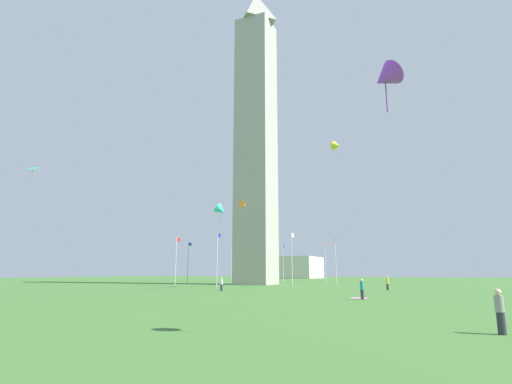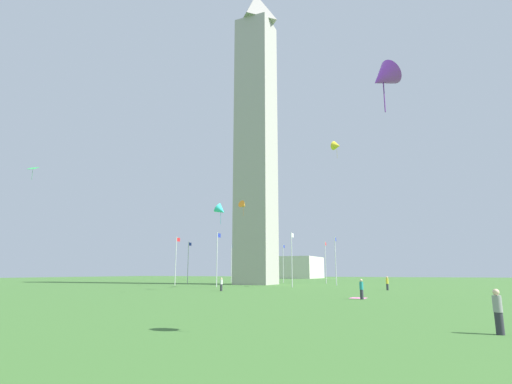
% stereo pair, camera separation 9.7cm
% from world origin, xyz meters
% --- Properties ---
extents(ground_plane, '(260.00, 260.00, 0.00)m').
position_xyz_m(ground_plane, '(0.00, 0.00, 0.00)').
color(ground_plane, '#3D6B2D').
extents(obelisk_monument, '(6.72, 6.72, 61.07)m').
position_xyz_m(obelisk_monument, '(0.00, 0.00, 30.53)').
color(obelisk_monument, '#A8A399').
rests_on(obelisk_monument, ground).
extents(flagpole_n, '(1.12, 0.14, 8.38)m').
position_xyz_m(flagpole_n, '(15.12, 0.00, 4.58)').
color(flagpole_n, silver).
rests_on(flagpole_n, ground).
extents(flagpole_ne, '(1.12, 0.14, 8.38)m').
position_xyz_m(flagpole_ne, '(10.71, 10.65, 4.58)').
color(flagpole_ne, silver).
rests_on(flagpole_ne, ground).
extents(flagpole_e, '(1.12, 0.14, 8.38)m').
position_xyz_m(flagpole_e, '(0.06, 15.06, 4.58)').
color(flagpole_e, silver).
rests_on(flagpole_e, ground).
extents(flagpole_se, '(1.12, 0.14, 8.38)m').
position_xyz_m(flagpole_se, '(-10.59, 10.65, 4.58)').
color(flagpole_se, silver).
rests_on(flagpole_se, ground).
extents(flagpole_s, '(1.12, 0.14, 8.38)m').
position_xyz_m(flagpole_s, '(-15.00, 0.00, 4.58)').
color(flagpole_s, silver).
rests_on(flagpole_s, ground).
extents(flagpole_sw, '(1.12, 0.14, 8.38)m').
position_xyz_m(flagpole_sw, '(-10.59, -10.65, 4.58)').
color(flagpole_sw, silver).
rests_on(flagpole_sw, ground).
extents(flagpole_w, '(1.12, 0.14, 8.38)m').
position_xyz_m(flagpole_w, '(0.06, -15.06, 4.58)').
color(flagpole_w, silver).
rests_on(flagpole_w, ground).
extents(flagpole_nw, '(1.12, 0.14, 8.38)m').
position_xyz_m(flagpole_nw, '(10.71, -10.65, 4.58)').
color(flagpole_nw, silver).
rests_on(flagpole_nw, ground).
extents(person_teal_shirt, '(0.32, 0.32, 1.70)m').
position_xyz_m(person_teal_shirt, '(-34.35, -24.79, 0.84)').
color(person_teal_shirt, '#2D2D38').
rests_on(person_teal_shirt, ground).
extents(person_white_shirt, '(0.32, 0.32, 1.60)m').
position_xyz_m(person_white_shirt, '(-25.68, -6.59, 0.79)').
color(person_white_shirt, '#2D2D38').
rests_on(person_white_shirt, ground).
extents(person_gray_shirt, '(0.32, 0.32, 1.65)m').
position_xyz_m(person_gray_shirt, '(-52.16, -32.63, 0.82)').
color(person_gray_shirt, '#2D2D38').
rests_on(person_gray_shirt, ground).
extents(person_yellow_shirt, '(0.32, 0.32, 1.74)m').
position_xyz_m(person_yellow_shirt, '(-15.21, -24.95, 0.86)').
color(person_yellow_shirt, '#2D2D38').
rests_on(person_yellow_shirt, ground).
extents(kite_cyan_delta, '(1.60, 1.96, 2.77)m').
position_xyz_m(kite_cyan_delta, '(-24.25, -5.55, 10.24)').
color(kite_cyan_delta, '#33C6D1').
extents(kite_green_diamond, '(1.56, 1.64, 2.20)m').
position_xyz_m(kite_green_diamond, '(-27.97, 26.25, 18.29)').
color(kite_green_diamond, green).
extents(kite_yellow_delta, '(2.16, 2.26, 3.07)m').
position_xyz_m(kite_yellow_delta, '(-4.09, -16.92, 23.56)').
color(kite_yellow_delta, yellow).
extents(kite_purple_delta, '(1.50, 1.58, 1.97)m').
position_xyz_m(kite_purple_delta, '(-55.73, -29.41, 9.23)').
color(kite_purple_delta, purple).
extents(kite_orange_delta, '(1.51, 1.37, 2.23)m').
position_xyz_m(kite_orange_delta, '(-17.34, -5.54, 11.94)').
color(kite_orange_delta, orange).
extents(distant_building, '(20.69, 17.33, 7.89)m').
position_xyz_m(distant_building, '(77.30, 17.68, 3.95)').
color(distant_building, beige).
rests_on(distant_building, ground).
extents(picnic_blanket_near_first_person, '(1.82, 1.43, 0.01)m').
position_xyz_m(picnic_blanket_near_first_person, '(-32.67, -24.21, 0.01)').
color(picnic_blanket_near_first_person, pink).
rests_on(picnic_blanket_near_first_person, ground).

